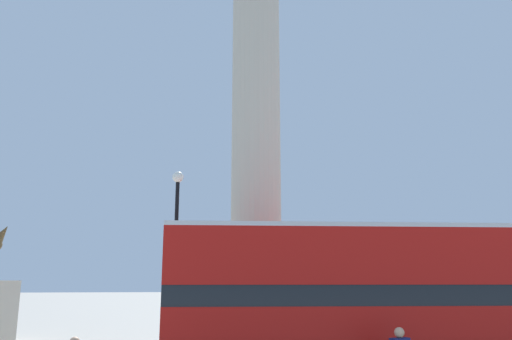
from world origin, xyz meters
TOP-DOWN VIEW (x-y plane):
  - monument_column at (0.00, 0.00)m, footprint 4.92×4.92m
  - bus_a at (1.78, -5.91)m, footprint 10.18×3.19m
  - street_lamp at (-3.14, -1.90)m, footprint 0.41×0.41m

SIDE VIEW (x-z plane):
  - bus_a at x=1.78m, z-range 0.23..4.64m
  - street_lamp at x=-3.14m, z-range 0.30..7.08m
  - monument_column at x=0.00m, z-range -2.13..16.96m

